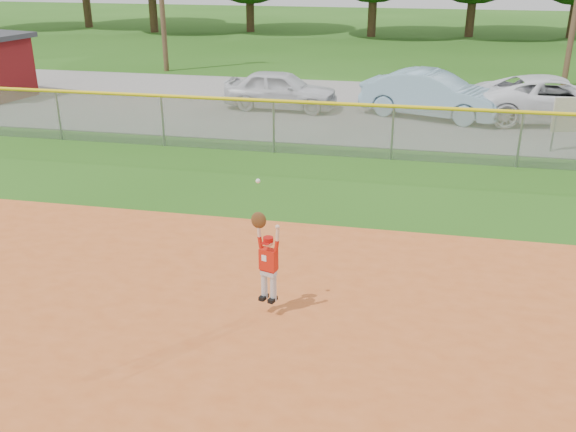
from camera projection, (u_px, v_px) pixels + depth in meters
The scene contains 7 objects.
ground at pixel (124, 348), 9.40m from camera, with size 120.00×120.00×0.00m, color #245413.
parking_strip at pixel (309, 106), 23.86m from camera, with size 44.00×10.00×0.03m, color slate.
car_white_a at pixel (281, 90), 23.10m from camera, with size 1.64×4.08×1.39m, color silver.
car_blue at pixel (432, 94), 21.93m from camera, with size 1.66×4.75×1.56m, color #83ABC3.
car_white_b at pixel (555, 99), 21.41m from camera, with size 2.48×5.38×1.49m, color white.
outfield_fence at pixel (274, 122), 18.10m from camera, with size 40.06×0.10×1.55m.
ballplayer at pixel (267, 258), 9.89m from camera, with size 0.49×0.28×2.00m.
Camera 1 is at (3.96, -7.28, 5.41)m, focal length 40.00 mm.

